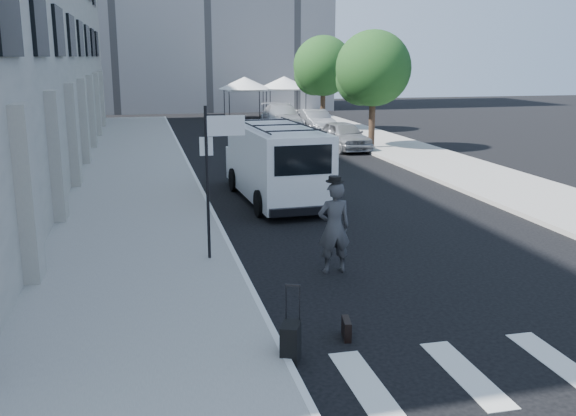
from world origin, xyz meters
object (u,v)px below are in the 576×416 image
parked_car_c (282,118)px  parked_car_a (343,136)px  suitcase (291,342)px  cargo_van (275,163)px  briefcase (346,329)px  businessman (334,228)px  parked_car_b (315,121)px

parked_car_c → parked_car_a: bearing=-77.5°
suitcase → parked_car_a: size_ratio=0.28×
suitcase → cargo_van: cargo_van is taller
briefcase → suitcase: size_ratio=0.36×
businessman → cargo_van: 7.58m
parked_car_b → suitcase: bearing=-108.7°
businessman → briefcase: businessman is taller
suitcase → parked_car_c: 32.33m
briefcase → parked_car_c: parked_car_c is taller
suitcase → parked_car_b: 31.23m
cargo_van → parked_car_a: cargo_van is taller
cargo_van → parked_car_c: cargo_van is taller
briefcase → parked_car_c: 31.50m
suitcase → parked_car_c: bearing=100.8°
parked_car_a → parked_car_b: 7.63m
parked_car_b → businessman: bearing=-107.1°
businessman → parked_car_a: size_ratio=0.48×
suitcase → parked_car_c: size_ratio=0.21×
parked_car_c → suitcase: bearing=-97.4°
briefcase → parked_car_a: size_ratio=0.10×
briefcase → cargo_van: 11.06m
briefcase → suitcase: suitcase is taller
businessman → parked_car_a: (6.18, 18.39, -0.29)m
briefcase → parked_car_c: bearing=89.9°
briefcase → parked_car_c: size_ratio=0.08×
parked_car_c → cargo_van: bearing=-98.2°
suitcase → parked_car_a: parked_car_a is taller
parked_car_a → parked_car_c: bearing=92.1°
briefcase → parked_car_b: 30.33m
parked_car_a → parked_car_b: parked_car_a is taller
parked_car_b → parked_car_c: (-1.80, 1.59, 0.13)m
parked_car_a → briefcase: bearing=-113.2°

